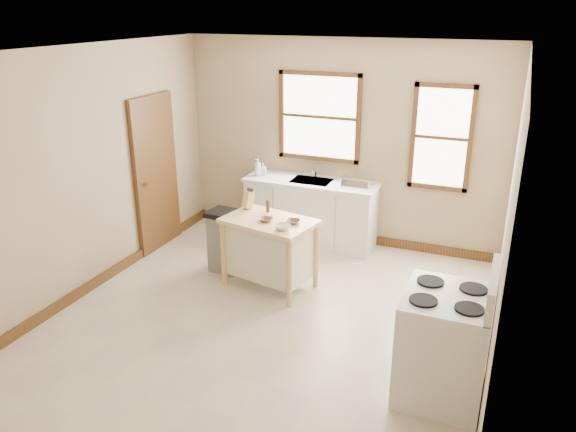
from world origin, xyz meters
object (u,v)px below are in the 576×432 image
object	(u,v)px
dish_rack	(357,182)
bowl_b	(293,222)
soap_bottle_a	(258,167)
pepper_grinder	(268,206)
gas_stove	(445,332)
trash_bin	(226,241)
soap_bottle_b	(263,169)
kitchen_island	(270,253)
bowl_a	(266,220)
bowl_c	(282,227)
knife_block	(248,200)

from	to	relation	value
dish_rack	bowl_b	size ratio (longest dim) A/B	2.46
soap_bottle_a	bowl_b	bearing A→B (deg)	-32.60
pepper_grinder	gas_stove	distance (m)	2.77
soap_bottle_a	trash_bin	world-z (taller)	soap_bottle_a
soap_bottle_b	kitchen_island	size ratio (longest dim) A/B	0.17
pepper_grinder	gas_stove	size ratio (longest dim) A/B	0.12
bowl_a	trash_bin	world-z (taller)	bowl_a
dish_rack	bowl_c	distance (m)	1.72
soap_bottle_b	bowl_b	world-z (taller)	soap_bottle_b
bowl_a	bowl_c	world-z (taller)	bowl_c
trash_bin	kitchen_island	bearing A→B (deg)	-9.53
soap_bottle_a	kitchen_island	size ratio (longest dim) A/B	0.24
pepper_grinder	bowl_c	bearing A→B (deg)	-49.84
dish_rack	bowl_c	bearing A→B (deg)	-101.84
soap_bottle_b	gas_stove	distance (m)	3.96
bowl_a	bowl_c	size ratio (longest dim) A/B	0.87
kitchen_island	pepper_grinder	world-z (taller)	pepper_grinder
soap_bottle_a	soap_bottle_b	distance (m)	0.08
bowl_a	dish_rack	bearing A→B (deg)	66.73
gas_stove	bowl_b	bearing A→B (deg)	145.98
pepper_grinder	bowl_a	xyz separation A→B (m)	(0.11, -0.29, -0.06)
soap_bottle_b	bowl_b	size ratio (longest dim) A/B	1.11
dish_rack	bowl_a	bearing A→B (deg)	-112.31
dish_rack	bowl_b	world-z (taller)	dish_rack
knife_block	bowl_b	distance (m)	0.74
soap_bottle_a	bowl_b	xyz separation A→B (m)	(1.08, -1.36, -0.17)
bowl_b	trash_bin	world-z (taller)	bowl_b
pepper_grinder	trash_bin	world-z (taller)	pepper_grinder
bowl_a	soap_bottle_b	bearing A→B (deg)	115.83
soap_bottle_a	gas_stove	distance (m)	3.99
bowl_b	gas_stove	size ratio (longest dim) A/B	0.13
knife_block	bowl_c	size ratio (longest dim) A/B	1.12
kitchen_island	pepper_grinder	size ratio (longest dim) A/B	6.97
kitchen_island	bowl_b	distance (m)	0.54
kitchen_island	knife_block	bearing A→B (deg)	158.45
kitchen_island	knife_block	size ratio (longest dim) A/B	5.22
pepper_grinder	trash_bin	distance (m)	0.77
dish_rack	gas_stove	size ratio (longest dim) A/B	0.32
dish_rack	bowl_a	world-z (taller)	dish_rack
bowl_c	trash_bin	distance (m)	1.13
soap_bottle_a	dish_rack	bearing A→B (deg)	22.81
kitchen_island	bowl_b	size ratio (longest dim) A/B	6.45
bowl_a	bowl_c	distance (m)	0.32
soap_bottle_b	pepper_grinder	bearing A→B (deg)	-80.72
knife_block	bowl_c	bearing A→B (deg)	-11.06
soap_bottle_a	knife_block	bearing A→B (deg)	-51.76
dish_rack	pepper_grinder	distance (m)	1.44
soap_bottle_a	soap_bottle_b	world-z (taller)	soap_bottle_a
soap_bottle_b	bowl_c	bearing A→B (deg)	-76.69
soap_bottle_b	trash_bin	size ratio (longest dim) A/B	0.22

